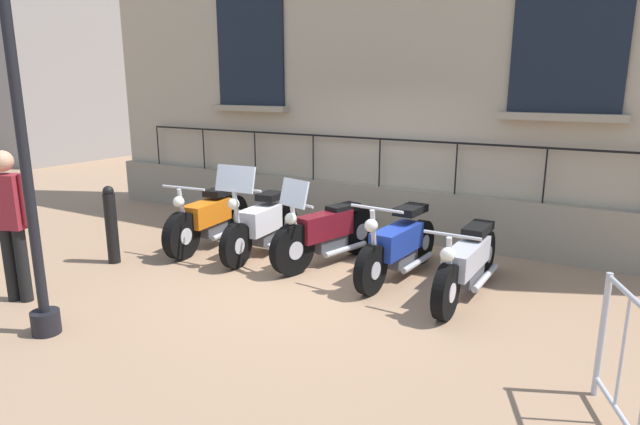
# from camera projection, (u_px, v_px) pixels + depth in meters

# --- Properties ---
(ground_plane) EXTENTS (60.00, 60.00, 0.00)m
(ground_plane) POSITION_uv_depth(u_px,v_px,m) (313.00, 273.00, 7.16)
(ground_plane) COLOR #9E7A5B
(building_facade) EXTENTS (0.82, 11.91, 6.03)m
(building_facade) POSITION_uv_depth(u_px,v_px,m) (392.00, 56.00, 8.59)
(building_facade) COLOR tan
(building_facade) RESTS_ON ground_plane
(motorcycle_orange) EXTENTS (2.02, 0.73, 1.05)m
(motorcycle_orange) POSITION_uv_depth(u_px,v_px,m) (209.00, 220.00, 8.24)
(motorcycle_orange) COLOR black
(motorcycle_orange) RESTS_ON ground_plane
(motorcycle_white) EXTENTS (1.97, 0.73, 1.41)m
(motorcycle_white) POSITION_uv_depth(u_px,v_px,m) (261.00, 225.00, 7.83)
(motorcycle_white) COLOR black
(motorcycle_white) RESTS_ON ground_plane
(motorcycle_maroon) EXTENTS (1.97, 0.77, 1.28)m
(motorcycle_maroon) POSITION_uv_depth(u_px,v_px,m) (327.00, 233.00, 7.45)
(motorcycle_maroon) COLOR black
(motorcycle_maroon) RESTS_ON ground_plane
(motorcycle_blue) EXTENTS (2.04, 0.69, 1.06)m
(motorcycle_blue) POSITION_uv_depth(u_px,v_px,m) (398.00, 246.00, 6.92)
(motorcycle_blue) COLOR black
(motorcycle_blue) RESTS_ON ground_plane
(motorcycle_silver) EXTENTS (2.16, 0.62, 0.93)m
(motorcycle_silver) POSITION_uv_depth(u_px,v_px,m) (468.00, 264.00, 6.33)
(motorcycle_silver) COLOR black
(motorcycle_silver) RESTS_ON ground_plane
(bollard) EXTENTS (0.17, 0.17, 1.11)m
(bollard) POSITION_uv_depth(u_px,v_px,m) (111.00, 225.00, 7.47)
(bollard) COLOR black
(bollard) RESTS_ON ground_plane
(pedestrian_standing) EXTENTS (0.33, 0.50, 1.76)m
(pedestrian_standing) POSITION_uv_depth(u_px,v_px,m) (10.00, 217.00, 6.04)
(pedestrian_standing) COLOR black
(pedestrian_standing) RESTS_ON ground_plane
(distant_building) EXTENTS (5.74, 7.71, 7.94)m
(distant_building) POSITION_uv_depth(u_px,v_px,m) (27.00, 41.00, 19.13)
(distant_building) COLOR gray
(distant_building) RESTS_ON ground_plane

